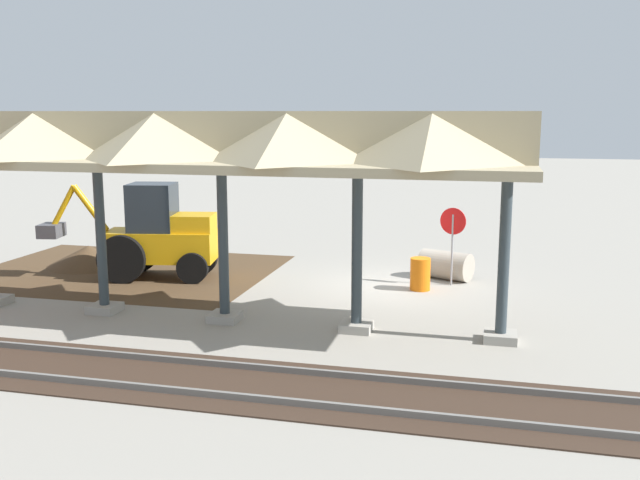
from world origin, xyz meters
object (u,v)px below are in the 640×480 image
stop_sign (453,230)px  backhoe (155,236)px  traffic_barrel (420,274)px  concrete_pipe (446,265)px

stop_sign → backhoe: backhoe is taller
backhoe → traffic_barrel: bearing=-177.2°
backhoe → concrete_pipe: (-8.38, -1.89, -0.85)m
traffic_barrel → backhoe: bearing=2.8°
concrete_pipe → traffic_barrel: bearing=68.6°
backhoe → concrete_pipe: 8.63m
stop_sign → backhoe: (8.59, 1.15, -0.34)m
stop_sign → concrete_pipe: 1.41m
traffic_barrel → concrete_pipe: bearing=-111.4°
concrete_pipe → traffic_barrel: (0.59, 1.50, 0.03)m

